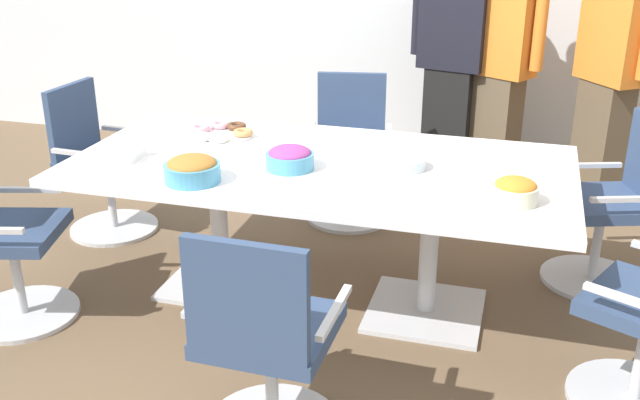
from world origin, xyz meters
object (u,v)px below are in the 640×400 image
object	(u,v)px
office_chair_3	(0,242)
snack_bowl_chips_orange	(515,191)
snack_bowl_candy_mix	(290,158)
napkin_pile	(123,152)
office_chair_0	(612,212)
office_chair_4	(265,350)
conference_table	(320,186)
person_standing_1	(499,61)
snack_bowl_pretzels	(192,169)
donut_platter	(220,133)
office_chair_2	(100,168)
person_standing_0	(453,55)
plate_stack	(403,163)
office_chair_1	(349,156)
person_standing_2	(611,67)

from	to	relation	value
office_chair_3	snack_bowl_chips_orange	distance (m)	2.40
snack_bowl_candy_mix	napkin_pile	xyz separation A→B (m)	(-0.82, -0.09, -0.02)
office_chair_0	snack_bowl_candy_mix	distance (m)	1.74
office_chair_0	napkin_pile	world-z (taller)	office_chair_0
office_chair_0	office_chair_4	size ratio (longest dim) A/B	1.00
office_chair_0	snack_bowl_chips_orange	world-z (taller)	office_chair_0
conference_table	person_standing_1	distance (m)	1.86
snack_bowl_pretzels	donut_platter	world-z (taller)	snack_bowl_pretzels
snack_bowl_chips_orange	donut_platter	distance (m)	1.64
office_chair_4	snack_bowl_candy_mix	world-z (taller)	office_chair_4
office_chair_0	office_chair_4	distance (m)	2.15
snack_bowl_chips_orange	donut_platter	xyz separation A→B (m)	(-1.55, 0.52, -0.03)
office_chair_2	office_chair_3	bearing A→B (deg)	9.52
office_chair_0	napkin_pile	xyz separation A→B (m)	(-2.35, -0.83, 0.38)
person_standing_0	plate_stack	world-z (taller)	person_standing_0
conference_table	plate_stack	bearing A→B (deg)	2.81
office_chair_3	snack_bowl_pretzels	distance (m)	1.04
office_chair_4	snack_bowl_candy_mix	distance (m)	1.07
office_chair_3	snack_bowl_chips_orange	world-z (taller)	office_chair_3
office_chair_0	snack_bowl_candy_mix	xyz separation A→B (m)	(-1.53, -0.73, 0.40)
napkin_pile	office_chair_0	bearing A→B (deg)	19.36
office_chair_2	office_chair_4	distance (m)	2.27
office_chair_1	snack_bowl_pretzels	bearing A→B (deg)	66.37
office_chair_1	person_standing_0	size ratio (longest dim) A/B	0.49
office_chair_3	office_chair_4	size ratio (longest dim) A/B	1.00
donut_platter	plate_stack	distance (m)	1.06
donut_platter	person_standing_0	bearing A→B (deg)	54.34
office_chair_3	office_chair_4	bearing A→B (deg)	56.77
office_chair_0	donut_platter	distance (m)	2.11
snack_bowl_chips_orange	plate_stack	bearing A→B (deg)	151.17
office_chair_2	person_standing_2	bearing A→B (deg)	115.11
office_chair_2	donut_platter	bearing A→B (deg)	79.92
snack_bowl_chips_orange	snack_bowl_candy_mix	bearing A→B (deg)	172.45
person_standing_2	person_standing_1	bearing A→B (deg)	49.79
office_chair_4	person_standing_0	distance (m)	2.89
snack_bowl_pretzels	plate_stack	size ratio (longest dim) A/B	1.20
conference_table	office_chair_3	xyz separation A→B (m)	(-1.42, -0.60, -0.22)
office_chair_0	donut_platter	xyz separation A→B (m)	(-2.05, -0.36, 0.36)
office_chair_2	person_standing_2	world-z (taller)	person_standing_2
office_chair_1	office_chair_2	bearing A→B (deg)	13.71
donut_platter	person_standing_2	bearing A→B (deg)	34.33
office_chair_4	donut_platter	xyz separation A→B (m)	(-0.74, 1.35, 0.36)
conference_table	snack_bowl_candy_mix	size ratio (longest dim) A/B	10.47
office_chair_4	snack_bowl_chips_orange	world-z (taller)	office_chair_4
snack_bowl_pretzels	office_chair_4	bearing A→B (deg)	-49.50
office_chair_3	snack_bowl_candy_mix	bearing A→B (deg)	94.59
snack_bowl_chips_orange	napkin_pile	distance (m)	1.86
plate_stack	office_chair_3	bearing A→B (deg)	-161.21
donut_platter	napkin_pile	world-z (taller)	napkin_pile
person_standing_1	plate_stack	bearing A→B (deg)	108.32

